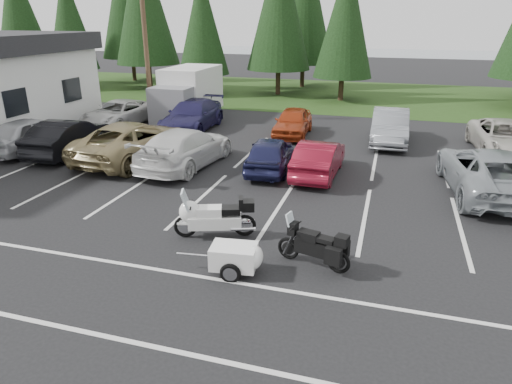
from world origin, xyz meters
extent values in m
plane|color=black|center=(0.00, 0.00, 0.00)|extent=(120.00, 120.00, 0.00)
cube|color=#1E3510|center=(0.00, 24.00, 0.01)|extent=(80.00, 16.00, 0.01)
cube|color=gray|center=(4.00, 55.00, 0.00)|extent=(70.00, 50.00, 0.02)
cylinder|color=#473321|center=(-10.00, 12.00, 4.50)|extent=(0.26, 0.26, 9.00)
cube|color=silver|center=(0.00, 2.00, 0.00)|extent=(32.00, 16.00, 0.01)
cylinder|color=#332316|center=(-28.00, 22.50, 1.25)|extent=(0.36, 0.36, 2.50)
cone|color=black|center=(-28.00, 22.50, 6.24)|extent=(4.58, 4.58, 8.84)
cylinder|color=#332316|center=(-22.00, 21.20, 1.08)|extent=(0.36, 0.36, 2.16)
cone|color=black|center=(-22.00, 21.20, 5.40)|extent=(3.96, 3.96, 7.65)
cylinder|color=#332316|center=(-16.00, 22.80, 1.39)|extent=(0.36, 0.36, 2.78)
cylinder|color=#332316|center=(-10.50, 21.40, 1.06)|extent=(0.36, 0.36, 2.11)
cone|color=black|center=(-10.50, 21.40, 5.28)|extent=(3.87, 3.87, 7.48)
cylinder|color=#332316|center=(-5.00, 22.90, 1.31)|extent=(0.36, 0.36, 2.62)
cone|color=black|center=(-5.00, 22.90, 6.54)|extent=(4.80, 4.80, 9.27)
cylinder|color=#332316|center=(0.00, 21.60, 1.13)|extent=(0.36, 0.36, 2.26)
cone|color=black|center=(0.00, 21.60, 5.64)|extent=(4.14, 4.14, 7.99)
cylinder|color=#332316|center=(-20.00, 27.00, 1.44)|extent=(0.36, 0.36, 2.88)
cylinder|color=#332316|center=(-4.00, 27.50, 1.36)|extent=(0.36, 0.36, 2.71)
cone|color=black|center=(-4.00, 27.50, 6.78)|extent=(4.97, 4.97, 9.61)
imported|color=#B9BABE|center=(-11.82, 4.30, 0.78)|extent=(1.89, 4.58, 1.55)
imported|color=black|center=(-9.82, 4.35, 0.77)|extent=(1.98, 4.79, 1.54)
imported|color=olive|center=(-6.67, 4.42, 0.81)|extent=(3.28, 6.09, 1.62)
imported|color=silver|center=(-4.15, 4.18, 0.77)|extent=(2.63, 5.50, 1.55)
imported|color=#1A1C42|center=(-0.75, 4.64, 0.68)|extent=(1.99, 4.13, 1.36)
imported|color=maroon|center=(1.19, 4.59, 0.68)|extent=(1.54, 4.15, 1.35)
imported|color=gray|center=(7.04, 4.34, 0.79)|extent=(3.20, 5.94, 1.58)
imported|color=silver|center=(-10.81, 9.80, 0.69)|extent=(2.66, 5.11, 1.37)
imported|color=#1F1C47|center=(-6.48, 10.04, 0.78)|extent=(2.42, 5.46, 1.56)
imported|color=#9F3514|center=(-1.10, 10.43, 0.69)|extent=(1.81, 4.13, 1.39)
imported|color=slate|center=(3.65, 10.38, 0.78)|extent=(1.70, 4.76, 1.56)
imported|color=#B7B2A8|center=(8.57, 9.79, 0.72)|extent=(2.77, 5.35, 1.44)
camera|label=1|loc=(3.64, -12.00, 5.73)|focal=32.00mm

